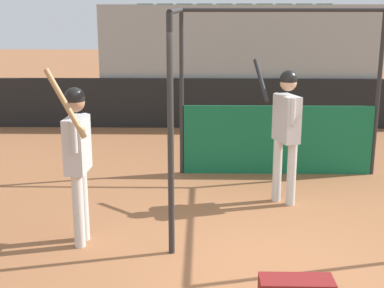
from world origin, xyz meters
TOP-DOWN VIEW (x-y plane):
  - ground_plane at (0.00, 0.00)m, footprint 60.00×60.00m
  - outfield_wall at (0.00, 7.06)m, footprint 24.00×0.12m
  - bleacher_section at (0.00, 8.72)m, footprint 6.50×3.20m
  - batting_cage at (0.40, 2.93)m, footprint 3.29×3.13m
  - player_batter at (0.30, 2.13)m, footprint 0.62×0.80m
  - player_waiting at (-2.30, 0.71)m, footprint 0.50×0.77m

SIDE VIEW (x-z plane):
  - ground_plane at x=0.00m, z-range 0.00..0.00m
  - outfield_wall at x=0.00m, z-range 0.00..1.15m
  - player_waiting at x=-2.30m, z-range 0.09..2.22m
  - batting_cage at x=0.40m, z-range -0.19..2.55m
  - player_batter at x=0.30m, z-range 0.17..2.19m
  - bleacher_section at x=0.00m, z-range -0.01..2.82m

